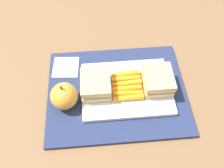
# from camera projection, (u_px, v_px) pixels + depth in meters

# --- Properties ---
(ground_plane) EXTENTS (2.40, 2.40, 0.00)m
(ground_plane) POSITION_uv_depth(u_px,v_px,m) (117.00, 92.00, 0.60)
(ground_plane) COLOR brown
(lunchbag_mat) EXTENTS (0.36, 0.28, 0.01)m
(lunchbag_mat) POSITION_uv_depth(u_px,v_px,m) (117.00, 91.00, 0.60)
(lunchbag_mat) COLOR navy
(lunchbag_mat) RESTS_ON ground_plane
(food_tray) EXTENTS (0.23, 0.17, 0.01)m
(food_tray) POSITION_uv_depth(u_px,v_px,m) (126.00, 88.00, 0.59)
(food_tray) COLOR white
(food_tray) RESTS_ON lunchbag_mat
(sandwich_half_left) EXTENTS (0.07, 0.08, 0.04)m
(sandwich_half_left) POSITION_uv_depth(u_px,v_px,m) (158.00, 80.00, 0.57)
(sandwich_half_left) COLOR tan
(sandwich_half_left) RESTS_ON food_tray
(sandwich_half_right) EXTENTS (0.07, 0.08, 0.04)m
(sandwich_half_right) POSITION_uv_depth(u_px,v_px,m) (96.00, 85.00, 0.56)
(sandwich_half_right) COLOR tan
(sandwich_half_right) RESTS_ON food_tray
(carrot_sticks_bundle) EXTENTS (0.08, 0.09, 0.02)m
(carrot_sticks_bundle) POSITION_uv_depth(u_px,v_px,m) (127.00, 86.00, 0.58)
(carrot_sticks_bundle) COLOR orange
(carrot_sticks_bundle) RESTS_ON food_tray
(apple) EXTENTS (0.07, 0.07, 0.08)m
(apple) POSITION_uv_depth(u_px,v_px,m) (64.00, 96.00, 0.54)
(apple) COLOR gold
(apple) RESTS_ON lunchbag_mat
(paper_napkin) EXTENTS (0.08, 0.08, 0.00)m
(paper_napkin) POSITION_uv_depth(u_px,v_px,m) (66.00, 67.00, 0.63)
(paper_napkin) COLOR white
(paper_napkin) RESTS_ON lunchbag_mat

